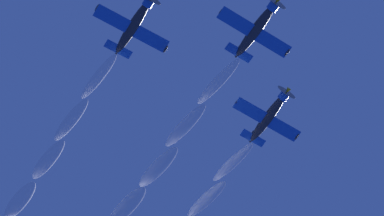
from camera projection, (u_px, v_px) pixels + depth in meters
The scene contains 3 objects.
airplane_lead at pixel (257, 28), 88.52m from camera, with size 8.45×7.98×2.78m.
airplane_left_wingman at pixel (269, 116), 96.96m from camera, with size 8.45×7.99×3.31m.
airplane_right_wingman at pixel (134, 25), 90.75m from camera, with size 8.42×7.94×3.31m.
Camera 1 is at (-8.65, -42.79, 1.96)m, focal length 75.26 mm.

